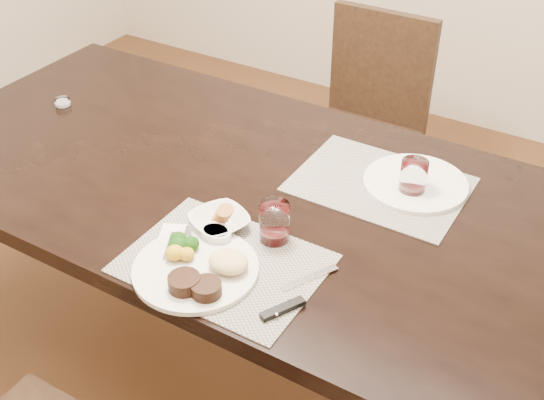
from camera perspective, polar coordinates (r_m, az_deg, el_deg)
The scene contains 14 objects.
ground_plane at distance 2.41m, azimuth -2.58°, elevation -13.05°, with size 4.50×4.50×0.00m, color #432715.
dining_table at distance 1.96m, azimuth -3.10°, elevation -0.10°, with size 2.00×1.00×0.75m.
chair_far at distance 2.75m, azimuth 7.92°, elevation 6.94°, with size 0.42×0.42×0.90m.
placemat_near at distance 1.62m, azimuth -4.06°, elevation -5.30°, with size 0.46×0.34×0.00m, color gray.
placemat_far at distance 1.90m, azimuth 9.01°, elevation 1.31°, with size 0.46×0.34×0.00m, color gray.
dinner_plate at distance 1.58m, azimuth -6.10°, elevation -5.73°, with size 0.29×0.29×0.05m.
napkin_fork at distance 1.67m, azimuth -8.18°, elevation -3.70°, with size 0.14×0.17×0.02m.
steak_knife at distance 1.51m, azimuth 1.48°, elevation -8.44°, with size 0.09×0.25×0.01m.
cracker_bowl at distance 1.71m, azimuth -4.41°, elevation -1.79°, with size 0.19×0.19×0.06m.
sauce_ramekin at distance 1.67m, azimuth -4.71°, elevation -2.88°, with size 0.08×0.12×0.06m.
wine_glass_near at distance 1.66m, azimuth 0.19°, elevation -2.00°, with size 0.07×0.07×0.10m.
far_plate at distance 1.91m, azimuth 11.91°, elevation 1.40°, with size 0.29×0.29×0.01m, color silver.
wine_glass_far at distance 1.85m, azimuth 11.72°, elevation 1.71°, with size 0.07×0.07×0.10m.
salt_cellar at distance 2.37m, azimuth -17.12°, elevation 7.78°, with size 0.05×0.05×0.02m.
Camera 1 is at (0.91, -1.30, 1.82)m, focal length 45.00 mm.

